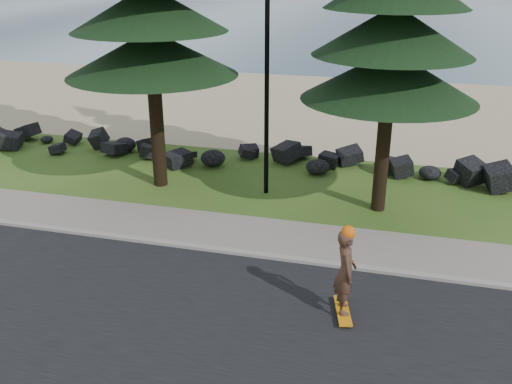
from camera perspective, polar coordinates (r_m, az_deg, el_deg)
ground at (r=15.24m, az=-1.86°, el=-4.53°), size 160.00×160.00×0.00m
road at (r=11.64m, az=-8.31°, el=-14.28°), size 160.00×7.00×0.02m
kerb at (r=14.46m, az=-2.87°, el=-5.93°), size 160.00×0.20×0.10m
sidewalk at (r=15.39m, az=-1.65°, el=-4.07°), size 160.00×2.00×0.08m
beach_sand at (r=28.62m, az=6.44°, el=8.45°), size 160.00×15.00×0.01m
ocean at (r=64.48m, az=11.55°, el=16.03°), size 160.00×58.00×0.01m
seawall_boulders at (r=20.22m, az=2.62°, el=2.50°), size 60.00×2.40×1.10m
lamp_post at (r=16.88m, az=1.10°, el=13.02°), size 0.25×0.14×8.14m
skateboarder at (r=11.77m, az=8.93°, el=-7.91°), size 0.58×1.13×2.04m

